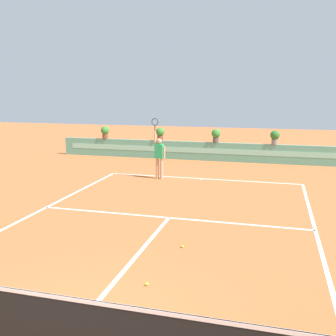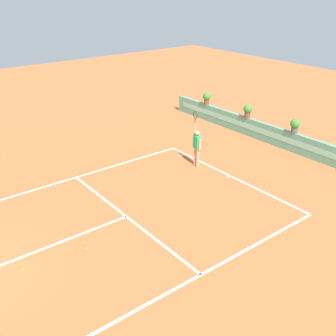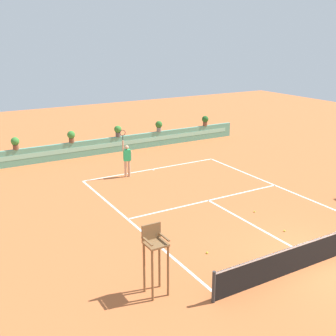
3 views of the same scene
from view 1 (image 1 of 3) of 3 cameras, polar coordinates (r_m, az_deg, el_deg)
name	(u,v)px [view 1 (image 1 of 3)]	position (r m, az deg, el deg)	size (l,w,h in m)	color
ground_plane	(165,222)	(11.42, -0.41, -7.84)	(60.00, 60.00, 0.00)	#BC6033
court_lines	(172,215)	(12.08, 0.52, -6.76)	(8.32, 11.94, 0.01)	white
net	(51,322)	(6.17, -16.63, -20.63)	(8.92, 0.10, 1.00)	#333333
back_wall_barrier	(217,152)	(21.24, 7.16, 2.34)	(18.00, 0.21, 1.00)	#599E84
tennis_player	(159,155)	(16.71, -1.27, 1.96)	(0.62, 0.26, 2.58)	tan
tennis_ball_near_baseline	(183,246)	(9.66, 2.12, -11.28)	(0.07, 0.07, 0.07)	#CCE033
tennis_ball_mid_court	(147,284)	(7.96, -3.09, -16.44)	(0.07, 0.07, 0.07)	#CCE033
potted_plant_right	(275,136)	(20.92, 15.22, 4.43)	(0.48, 0.48, 0.72)	gray
potted_plant_centre	(216,135)	(21.14, 6.96, 4.80)	(0.48, 0.48, 0.72)	#514C47
potted_plant_far_left	(105,132)	(22.93, -9.10, 5.24)	(0.48, 0.48, 0.72)	brown
potted_plant_left	(160,133)	(21.79, -1.14, 5.07)	(0.48, 0.48, 0.72)	brown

